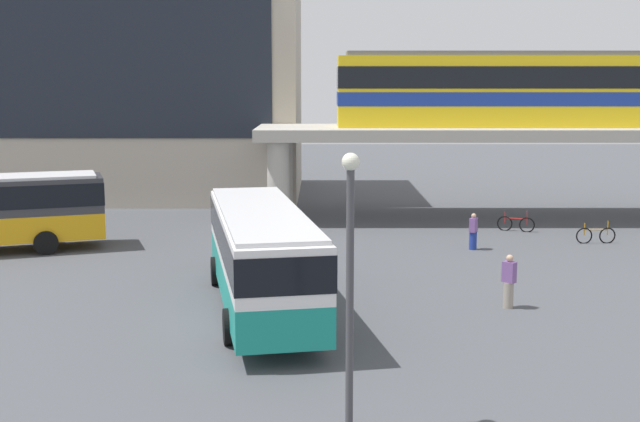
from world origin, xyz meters
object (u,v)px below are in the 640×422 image
object	(u,v)px
train	(550,88)
pedestrian_near_building	(473,233)
station_building	(91,77)
bicycle_red	(516,224)
bus_main	(261,248)
bicycle_orange	(596,235)
pedestrian_waiting_near_stop	(509,283)

from	to	relation	value
train	pedestrian_near_building	size ratio (longest dim) A/B	13.99
station_building	bicycle_red	distance (m)	28.32
bus_main	bicycle_red	size ratio (longest dim) A/B	6.73
station_building	bicycle_orange	distance (m)	32.14
station_building	pedestrian_waiting_near_stop	world-z (taller)	station_building
bicycle_orange	train	bearing A→B (deg)	93.39
train	bus_main	xyz separation A→B (m)	(-13.71, -17.39, -4.79)
pedestrian_near_building	bus_main	bearing A→B (deg)	-132.16
pedestrian_near_building	train	bearing A→B (deg)	56.78
train	bicycle_orange	distance (m)	9.35
train	pedestrian_waiting_near_stop	size ratio (longest dim) A/B	12.73
train	bicycle_red	xyz separation A→B (m)	(-2.45, -3.88, -6.42)
train	pedestrian_waiting_near_stop	distance (m)	19.04
bicycle_orange	pedestrian_near_building	xyz separation A→B (m)	(-5.72, -1.33, 0.37)
bicycle_red	pedestrian_near_building	xyz separation A→B (m)	(-2.87, -4.25, 0.37)
station_building	bicycle_red	bearing A→B (deg)	-29.23
bicycle_orange	pedestrian_near_building	bearing A→B (deg)	-166.92
bus_main	bicycle_orange	size ratio (longest dim) A/B	6.32
station_building	pedestrian_near_building	bearing A→B (deg)	-39.94
station_building	bicycle_orange	size ratio (longest dim) A/B	14.70
bicycle_orange	pedestrian_waiting_near_stop	world-z (taller)	pedestrian_waiting_near_stop
pedestrian_near_building	pedestrian_waiting_near_stop	size ratio (longest dim) A/B	0.91
train	pedestrian_near_building	world-z (taller)	train
station_building	bicycle_red	xyz separation A→B (m)	(23.93, -13.39, -7.04)
bus_main	bicycle_orange	distance (m)	17.72
train	station_building	bearing A→B (deg)	160.17
station_building	pedestrian_waiting_near_stop	distance (m)	34.22
station_building	train	xyz separation A→B (m)	(26.38, -9.52, -0.63)
bicycle_orange	pedestrian_waiting_near_stop	xyz separation A→B (m)	(-6.30, -10.29, 0.45)
station_building	pedestrian_near_building	world-z (taller)	station_building
station_building	train	size ratio (longest dim) A/B	1.20
bicycle_orange	bicycle_red	size ratio (longest dim) A/B	1.06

